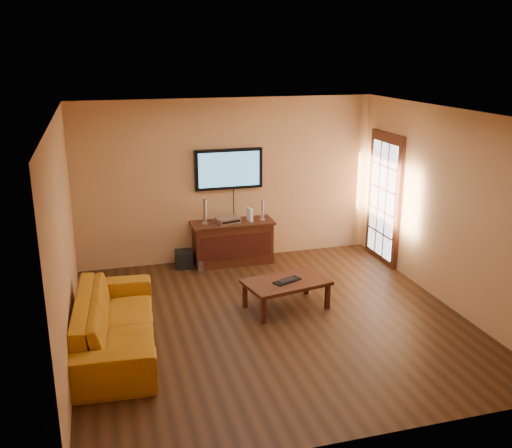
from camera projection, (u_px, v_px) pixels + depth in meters
name	position (u px, v px, depth m)	size (l,w,h in m)	color
ground_plane	(272.00, 321.00, 7.52)	(5.00, 5.00, 0.00)	black
room_walls	(259.00, 186.00, 7.60)	(5.00, 5.00, 5.00)	tan
french_door	(384.00, 200.00, 9.42)	(0.07, 1.02, 2.22)	#37170C
media_console	(233.00, 242.00, 9.47)	(1.36, 0.52, 0.71)	#37170C
television	(229.00, 169.00, 9.32)	(1.13, 0.08, 0.67)	black
coffee_table	(286.00, 284.00, 7.80)	(1.23, 0.88, 0.40)	#37170C
sofa	(115.00, 314.00, 6.72)	(2.28, 0.67, 0.89)	#B67114
speaker_left	(205.00, 213.00, 9.21)	(0.11, 0.11, 0.41)	silver
speaker_right	(262.00, 211.00, 9.44)	(0.09, 0.09, 0.33)	silver
av_receiver	(228.00, 220.00, 9.33)	(0.37, 0.27, 0.09)	silver
game_console	(250.00, 214.00, 9.40)	(0.04, 0.16, 0.22)	white
subwoofer	(184.00, 259.00, 9.35)	(0.28, 0.28, 0.28)	black
bottle	(201.00, 268.00, 9.06)	(0.08, 0.08, 0.22)	white
keyboard	(287.00, 281.00, 7.76)	(0.43, 0.30, 0.02)	black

